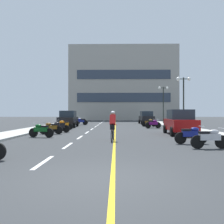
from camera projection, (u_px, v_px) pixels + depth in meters
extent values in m
plane|color=#2D3033|center=(113.00, 127.00, 26.88)|extent=(140.00, 140.00, 0.00)
cube|color=#A8A8A3|center=(54.00, 125.00, 29.99)|extent=(2.40, 72.00, 0.12)
cube|color=#A8A8A3|center=(173.00, 125.00, 29.77)|extent=(2.40, 72.00, 0.12)
cube|color=silver|center=(44.00, 162.00, 7.92)|extent=(0.14, 2.20, 0.01)
cube|color=silver|center=(68.00, 146.00, 11.92)|extent=(0.14, 2.20, 0.01)
cube|color=silver|center=(80.00, 137.00, 15.91)|extent=(0.14, 2.20, 0.01)
cube|color=silver|center=(87.00, 132.00, 19.91)|extent=(0.14, 2.20, 0.01)
cube|color=silver|center=(92.00, 129.00, 23.91)|extent=(0.14, 2.20, 0.01)
cube|color=silver|center=(95.00, 127.00, 27.91)|extent=(0.14, 2.20, 0.01)
cube|color=silver|center=(98.00, 125.00, 31.91)|extent=(0.14, 2.20, 0.01)
cube|color=silver|center=(100.00, 124.00, 35.91)|extent=(0.14, 2.20, 0.01)
cube|color=silver|center=(102.00, 123.00, 39.91)|extent=(0.14, 2.20, 0.01)
cube|color=silver|center=(103.00, 122.00, 43.91)|extent=(0.14, 2.20, 0.01)
cube|color=silver|center=(104.00, 121.00, 47.91)|extent=(0.14, 2.20, 0.01)
cube|color=silver|center=(105.00, 120.00, 51.91)|extent=(0.14, 2.20, 0.01)
cube|color=gold|center=(115.00, 126.00, 29.88)|extent=(0.12, 66.00, 0.01)
cube|color=#9E998E|center=(123.00, 84.00, 54.63)|extent=(22.99, 7.51, 15.85)
cube|color=#2D3847|center=(124.00, 97.00, 50.81)|extent=(19.31, 0.10, 1.90)
cube|color=#2D3847|center=(124.00, 74.00, 50.83)|extent=(19.31, 0.10, 1.90)
cylinder|color=black|center=(184.00, 102.00, 24.92)|extent=(0.14, 0.14, 5.05)
cylinder|color=black|center=(184.00, 79.00, 24.93)|extent=(1.10, 0.08, 0.08)
sphere|color=white|center=(178.00, 79.00, 24.94)|extent=(0.36, 0.36, 0.36)
sphere|color=white|center=(189.00, 79.00, 24.92)|extent=(0.36, 0.36, 0.36)
cylinder|color=black|center=(163.00, 105.00, 35.48)|extent=(0.14, 0.14, 5.22)
cylinder|color=black|center=(163.00, 88.00, 35.49)|extent=(1.10, 0.08, 0.08)
sphere|color=white|center=(160.00, 88.00, 35.50)|extent=(0.36, 0.36, 0.36)
sphere|color=white|center=(167.00, 88.00, 35.48)|extent=(0.36, 0.36, 0.36)
cylinder|color=black|center=(165.00, 129.00, 19.36)|extent=(0.24, 0.65, 0.64)
cylinder|color=black|center=(187.00, 129.00, 19.28)|extent=(0.24, 0.65, 0.64)
cylinder|color=black|center=(172.00, 132.00, 16.56)|extent=(0.24, 0.65, 0.64)
cylinder|color=black|center=(198.00, 132.00, 16.48)|extent=(0.24, 0.65, 0.64)
cube|color=maroon|center=(180.00, 125.00, 17.92)|extent=(1.83, 4.25, 0.80)
cube|color=#1E2833|center=(180.00, 114.00, 17.92)|extent=(1.63, 2.25, 0.70)
cylinder|color=black|center=(63.00, 124.00, 28.74)|extent=(0.24, 0.65, 0.64)
cylinder|color=black|center=(77.00, 124.00, 28.76)|extent=(0.24, 0.65, 0.64)
cylinder|color=black|center=(58.00, 125.00, 25.94)|extent=(0.24, 0.65, 0.64)
cylinder|color=black|center=(74.00, 125.00, 25.96)|extent=(0.24, 0.65, 0.64)
cube|color=black|center=(68.00, 121.00, 27.35)|extent=(1.83, 4.25, 0.80)
cube|color=#1E2833|center=(68.00, 114.00, 27.35)|extent=(1.63, 2.25, 0.70)
cylinder|color=black|center=(139.00, 121.00, 36.53)|extent=(0.24, 0.65, 0.64)
cylinder|color=black|center=(151.00, 121.00, 36.55)|extent=(0.24, 0.65, 0.64)
cylinder|color=black|center=(142.00, 122.00, 33.73)|extent=(0.24, 0.65, 0.64)
cylinder|color=black|center=(154.00, 122.00, 33.75)|extent=(0.24, 0.65, 0.64)
cube|color=black|center=(146.00, 119.00, 35.14)|extent=(1.81, 4.24, 0.80)
cube|color=#1E2833|center=(146.00, 114.00, 35.14)|extent=(1.62, 2.24, 0.70)
cylinder|color=black|center=(222.00, 142.00, 10.90)|extent=(0.61, 0.14, 0.60)
cylinder|color=black|center=(197.00, 142.00, 10.85)|extent=(0.61, 0.14, 0.60)
cube|color=#B2B2B7|center=(210.00, 137.00, 10.87)|extent=(0.92, 0.34, 0.28)
ellipsoid|color=#B2B2B7|center=(214.00, 132.00, 10.88)|extent=(0.45, 0.27, 0.22)
cube|color=black|center=(204.00, 132.00, 10.86)|extent=(0.45, 0.27, 0.10)
cylinder|color=silver|center=(222.00, 128.00, 10.90)|extent=(0.07, 0.60, 0.03)
cylinder|color=black|center=(201.00, 138.00, 12.56)|extent=(0.61, 0.16, 0.60)
cylinder|color=black|center=(180.00, 138.00, 12.47)|extent=(0.61, 0.16, 0.60)
cube|color=navy|center=(191.00, 134.00, 12.52)|extent=(0.92, 0.37, 0.28)
ellipsoid|color=navy|center=(195.00, 129.00, 12.53)|extent=(0.46, 0.28, 0.22)
cube|color=black|center=(186.00, 130.00, 12.50)|extent=(0.46, 0.28, 0.10)
cylinder|color=silver|center=(201.00, 126.00, 12.56)|extent=(0.09, 0.60, 0.03)
cylinder|color=black|center=(33.00, 133.00, 15.97)|extent=(0.61, 0.20, 0.60)
cylinder|color=black|center=(49.00, 133.00, 15.76)|extent=(0.61, 0.20, 0.60)
cube|color=#0C4C19|center=(41.00, 129.00, 15.86)|extent=(0.94, 0.43, 0.28)
ellipsoid|color=#0C4C19|center=(38.00, 126.00, 15.90)|extent=(0.48, 0.31, 0.22)
cube|color=black|center=(45.00, 126.00, 15.81)|extent=(0.48, 0.31, 0.10)
cylinder|color=silver|center=(33.00, 123.00, 15.97)|extent=(0.13, 0.60, 0.03)
cylinder|color=black|center=(44.00, 130.00, 18.19)|extent=(0.60, 0.13, 0.60)
cylinder|color=black|center=(59.00, 130.00, 18.23)|extent=(0.60, 0.13, 0.60)
cube|color=brown|center=(51.00, 127.00, 18.21)|extent=(0.91, 0.33, 0.28)
ellipsoid|color=brown|center=(48.00, 124.00, 18.20)|extent=(0.45, 0.26, 0.22)
cube|color=black|center=(55.00, 125.00, 18.22)|extent=(0.45, 0.26, 0.10)
cylinder|color=silver|center=(44.00, 122.00, 18.19)|extent=(0.06, 0.60, 0.03)
cylinder|color=black|center=(52.00, 129.00, 19.77)|extent=(0.60, 0.13, 0.60)
cylinder|color=black|center=(66.00, 129.00, 19.80)|extent=(0.60, 0.13, 0.60)
cube|color=black|center=(59.00, 126.00, 19.79)|extent=(0.91, 0.32, 0.28)
ellipsoid|color=black|center=(57.00, 123.00, 19.79)|extent=(0.45, 0.26, 0.22)
cube|color=black|center=(62.00, 124.00, 19.80)|extent=(0.45, 0.26, 0.10)
cylinder|color=silver|center=(52.00, 121.00, 19.78)|extent=(0.06, 0.60, 0.03)
cylinder|color=black|center=(58.00, 126.00, 23.13)|extent=(0.60, 0.13, 0.60)
cylinder|color=black|center=(70.00, 126.00, 23.17)|extent=(0.60, 0.13, 0.60)
cube|color=orange|center=(64.00, 124.00, 23.15)|extent=(0.91, 0.33, 0.28)
ellipsoid|color=orange|center=(62.00, 122.00, 23.14)|extent=(0.45, 0.27, 0.22)
cube|color=black|center=(67.00, 122.00, 23.16)|extent=(0.45, 0.27, 0.10)
cylinder|color=silver|center=(58.00, 120.00, 23.13)|extent=(0.06, 0.60, 0.03)
cylinder|color=black|center=(158.00, 125.00, 25.25)|extent=(0.61, 0.24, 0.60)
cylinder|color=black|center=(148.00, 125.00, 24.99)|extent=(0.61, 0.24, 0.60)
cube|color=#590C59|center=(153.00, 123.00, 25.12)|extent=(0.94, 0.49, 0.28)
ellipsoid|color=#590C59|center=(155.00, 121.00, 25.17)|extent=(0.49, 0.34, 0.22)
cube|color=black|center=(151.00, 121.00, 25.06)|extent=(0.49, 0.34, 0.10)
cylinder|color=silver|center=(158.00, 119.00, 25.25)|extent=(0.18, 0.59, 0.03)
cylinder|color=black|center=(158.00, 125.00, 26.84)|extent=(0.61, 0.22, 0.60)
cylinder|color=black|center=(148.00, 125.00, 26.62)|extent=(0.61, 0.22, 0.60)
cube|color=black|center=(153.00, 123.00, 26.73)|extent=(0.94, 0.46, 0.28)
ellipsoid|color=black|center=(155.00, 121.00, 26.77)|extent=(0.48, 0.33, 0.22)
cube|color=black|center=(151.00, 121.00, 26.68)|extent=(0.48, 0.33, 0.10)
cylinder|color=silver|center=(158.00, 119.00, 26.84)|extent=(0.16, 0.59, 0.03)
cylinder|color=black|center=(154.00, 124.00, 28.34)|extent=(0.60, 0.12, 0.60)
cylinder|color=black|center=(144.00, 124.00, 28.40)|extent=(0.60, 0.12, 0.60)
cube|color=brown|center=(149.00, 122.00, 28.37)|extent=(0.91, 0.31, 0.28)
ellipsoid|color=brown|center=(151.00, 120.00, 28.36)|extent=(0.45, 0.25, 0.22)
cube|color=black|center=(147.00, 120.00, 28.38)|extent=(0.45, 0.25, 0.10)
cylinder|color=silver|center=(154.00, 119.00, 28.34)|extent=(0.05, 0.60, 0.03)
cylinder|color=black|center=(76.00, 123.00, 31.57)|extent=(0.61, 0.19, 0.60)
cylinder|color=black|center=(85.00, 123.00, 31.71)|extent=(0.61, 0.19, 0.60)
cube|color=navy|center=(81.00, 121.00, 31.64)|extent=(0.93, 0.41, 0.28)
ellipsoid|color=navy|center=(79.00, 119.00, 31.61)|extent=(0.47, 0.30, 0.22)
cube|color=black|center=(83.00, 120.00, 31.67)|extent=(0.47, 0.30, 0.10)
cylinder|color=silver|center=(76.00, 118.00, 31.57)|extent=(0.12, 0.60, 0.03)
cylinder|color=black|center=(78.00, 122.00, 33.15)|extent=(0.61, 0.18, 0.60)
cylinder|color=black|center=(86.00, 122.00, 32.98)|extent=(0.61, 0.18, 0.60)
cube|color=black|center=(82.00, 121.00, 33.07)|extent=(0.93, 0.40, 0.28)
ellipsoid|color=black|center=(80.00, 119.00, 33.10)|extent=(0.47, 0.30, 0.22)
cube|color=black|center=(83.00, 119.00, 33.03)|extent=(0.47, 0.30, 0.10)
cylinder|color=silver|center=(78.00, 118.00, 33.15)|extent=(0.11, 0.60, 0.03)
cylinder|color=black|center=(77.00, 122.00, 35.11)|extent=(0.61, 0.18, 0.60)
cylinder|color=black|center=(85.00, 122.00, 34.94)|extent=(0.61, 0.18, 0.60)
cube|color=#B2B2B7|center=(81.00, 120.00, 35.02)|extent=(0.93, 0.40, 0.28)
ellipsoid|color=#B2B2B7|center=(80.00, 119.00, 35.05)|extent=(0.47, 0.30, 0.22)
cube|color=black|center=(83.00, 119.00, 34.99)|extent=(0.47, 0.30, 0.10)
cylinder|color=silver|center=(77.00, 118.00, 35.11)|extent=(0.11, 0.60, 0.03)
torus|color=black|center=(113.00, 134.00, 14.41)|extent=(0.10, 0.72, 0.72)
torus|color=black|center=(112.00, 136.00, 13.36)|extent=(0.10, 0.72, 0.72)
cylinder|color=red|center=(113.00, 130.00, 13.86)|extent=(0.12, 0.95, 0.04)
cube|color=black|center=(112.00, 126.00, 13.71)|extent=(0.12, 0.21, 0.06)
cylinder|color=red|center=(113.00, 125.00, 14.31)|extent=(0.42, 0.06, 0.03)
cube|color=black|center=(112.00, 127.00, 13.76)|extent=(0.27, 0.38, 0.28)
cube|color=red|center=(113.00, 120.00, 13.91)|extent=(0.36, 0.48, 0.61)
sphere|color=#8C6647|center=(113.00, 114.00, 14.04)|extent=(0.20, 0.20, 0.20)
ellipsoid|color=white|center=(113.00, 112.00, 14.05)|extent=(0.24, 0.26, 0.16)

